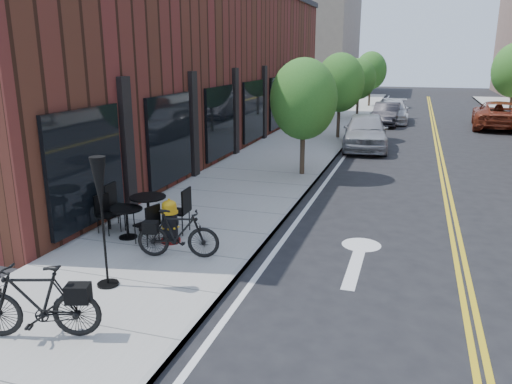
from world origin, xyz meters
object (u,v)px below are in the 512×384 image
(bicycle_right, at_px, (178,234))
(bistro_set_c, at_px, (127,219))
(patio_umbrella, at_px, (100,195))
(parked_car_far, at_px, (497,115))
(parked_car_a, at_px, (365,131))
(parked_car_b, at_px, (386,114))
(bicycle_left, at_px, (36,302))
(fire_hydrant, at_px, (170,222))
(bistro_set_b, at_px, (148,208))
(parked_car_c, at_px, (393,111))

(bicycle_right, xyz_separation_m, bistro_set_c, (-1.55, 0.65, -0.05))
(patio_umbrella, bearing_deg, parked_car_far, 68.73)
(parked_car_a, relative_size, parked_car_b, 1.17)
(bicycle_left, height_order, parked_car_b, parked_car_b)
(fire_hydrant, bearing_deg, parked_car_far, 53.07)
(bistro_set_b, xyz_separation_m, parked_car_c, (4.33, 22.02, 0.02))
(fire_hydrant, xyz_separation_m, bistro_set_c, (-1.02, -0.05, -0.02))
(bicycle_right, height_order, bistro_set_b, bistro_set_b)
(parked_car_c, bearing_deg, parked_car_a, -95.35)
(bistro_set_c, bearing_deg, bicycle_right, -6.89)
(parked_car_c, bearing_deg, patio_umbrella, -99.45)
(patio_umbrella, xyz_separation_m, parked_car_a, (2.90, 15.20, -0.98))
(parked_car_c, bearing_deg, bistro_set_c, -102.48)
(bicycle_right, xyz_separation_m, patio_umbrella, (-0.63, -1.51, 1.15))
(bicycle_right, distance_m, bistro_set_b, 1.86)
(parked_car_a, xyz_separation_m, parked_car_c, (0.70, 9.59, -0.13))
(bicycle_right, distance_m, patio_umbrella, 2.00)
(patio_umbrella, bearing_deg, bicycle_right, 67.49)
(parked_car_b, bearing_deg, patio_umbrella, -95.47)
(patio_umbrella, xyz_separation_m, parked_car_b, (3.31, 23.28, -1.12))
(fire_hydrant, bearing_deg, bistro_set_c, 168.87)
(bistro_set_b, relative_size, patio_umbrella, 0.84)
(bicycle_right, xyz_separation_m, parked_car_far, (8.65, 22.32, 0.14))
(fire_hydrant, bearing_deg, bicycle_left, -104.95)
(fire_hydrant, xyz_separation_m, bicycle_right, (0.53, -0.70, 0.03))
(bicycle_right, bearing_deg, parked_car_far, -34.72)
(bistro_set_b, distance_m, patio_umbrella, 3.08)
(parked_car_a, relative_size, parked_car_c, 1.01)
(fire_hydrant, relative_size, parked_car_c, 0.21)
(bistro_set_b, xyz_separation_m, parked_car_a, (3.64, 12.43, 0.15))
(parked_car_b, bearing_deg, parked_car_c, 82.09)
(bistro_set_b, bearing_deg, fire_hydrant, -36.97)
(bicycle_right, distance_m, parked_car_c, 23.47)
(fire_hydrant, height_order, parked_car_b, parked_car_b)
(parked_car_c, distance_m, parked_car_far, 5.76)
(parked_car_far, bearing_deg, bicycle_right, 73.26)
(fire_hydrant, relative_size, parked_car_a, 0.21)
(parked_car_c, xyz_separation_m, parked_car_far, (5.68, -0.96, 0.10))
(bicycle_left, distance_m, parked_car_far, 27.18)
(bicycle_left, xyz_separation_m, parked_car_c, (3.57, 26.51, -0.01))
(bicycle_right, relative_size, bistro_set_c, 0.99)
(bicycle_left, distance_m, bistro_set_c, 3.99)
(bicycle_right, height_order, bistro_set_c, bicycle_right)
(patio_umbrella, height_order, parked_car_a, patio_umbrella)
(bicycle_right, bearing_deg, patio_umbrella, 143.96)
(parked_car_a, relative_size, parked_car_far, 0.85)
(patio_umbrella, bearing_deg, bistro_set_b, 104.90)
(bistro_set_b, distance_m, parked_car_far, 23.32)
(bicycle_left, relative_size, patio_umbrella, 0.79)
(patio_umbrella, xyz_separation_m, parked_car_c, (3.59, 24.79, -1.10))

